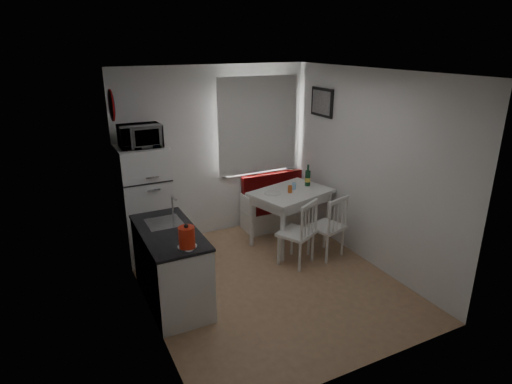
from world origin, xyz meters
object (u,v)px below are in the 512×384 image
Objects in this scene: wine_bottle at (308,175)px; microwave at (140,136)px; kitchen_counter at (171,265)px; chair_left at (300,227)px; chair_right at (331,221)px; kettle at (187,237)px; fridge at (145,203)px; bench at (278,209)px; dining_table at (291,197)px.

microwave is at bearing 170.06° from wine_bottle.
kitchen_counter is 2.24× the size of chair_left.
chair_right is 0.89m from wine_bottle.
chair_right is at bearing 0.45° from kitchen_counter.
chair_right is 2.34m from kettle.
microwave reaches higher than wine_bottle.
chair_left is at bearing 164.68° from chair_right.
chair_left is at bearing -35.03° from fridge.
kitchen_counter is 0.79m from kettle.
kitchen_counter is 2.58m from bench.
wine_bottle is at bearing 67.03° from chair_right.
dining_table is 0.45m from wine_bottle.
wine_bottle is (2.35, -0.41, -0.75)m from microwave.
chair_right is at bearing -27.82° from chair_left.
wine_bottle reaches higher than dining_table.
fridge is at bearing 135.92° from chair_right.
microwave is 1.98× the size of kettle.
wine_bottle is at bearing -11.12° from fridge.
chair_left is at bearing 0.52° from kitchen_counter.
microwave reaches higher than kitchen_counter.
chair_right is 0.99× the size of microwave.
fridge is 1.80m from kettle.
microwave is (-2.25, 1.18, 1.18)m from chair_right.
microwave is (-1.75, 1.18, 1.17)m from chair_left.
dining_table is 2.08m from fridge.
bench reaches higher than dining_table.
dining_table is at bearing -15.69° from fridge.
dining_table is (2.02, 0.68, 0.29)m from kitchen_counter.
dining_table is 2.42× the size of microwave.
kitchen_counter is 2.15m from dining_table.
kitchen_counter is at bearing -90.94° from microwave.
bench is 0.93m from wine_bottle.
chair_left is 0.50m from chair_right.
fridge is at bearing 89.10° from kitchen_counter.
fridge is at bearing 90.00° from microwave.
fridge is 0.95m from microwave.
fridge is (-1.75, 1.23, 0.23)m from chair_left.
fridge is (-2.00, 0.56, 0.06)m from dining_table.
chair_left is 1.06m from wine_bottle.
fridge reaches higher than dining_table.
bench is at bearing 60.48° from dining_table.
kettle reaches higher than bench.
bench is 2.95m from kettle.
chair_right is at bearing 13.99° from kettle.
kitchen_counter is 2.27m from chair_right.
wine_bottle is at bearing -9.94° from microwave.
chair_left is 1.80× the size of wine_bottle.
dining_table is at bearing -14.36° from microwave.
dining_table is 0.73m from chair_right.
microwave is 1.87m from kettle.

